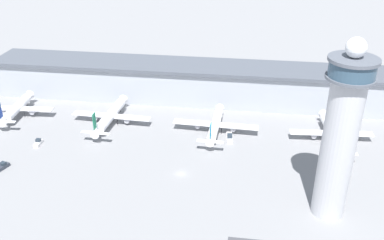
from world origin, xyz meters
name	(u,v)px	position (x,y,z in m)	size (l,w,h in m)	color
ground_plane	(181,174)	(0.00, 0.00, 0.00)	(1000.00, 1000.00, 0.00)	gray
terminal_building	(203,83)	(0.00, 70.00, 9.88)	(221.42, 25.00, 19.55)	#A3A8B2
control_tower	(340,134)	(52.71, -15.09, 30.04)	(14.63, 14.63, 60.83)	#BCBCC1
airplane_gate_alpha	(17,108)	(-87.08, 37.62, 4.67)	(34.82, 32.81, 14.25)	white
airplane_gate_bravo	(110,115)	(-39.69, 36.55, 4.47)	(37.90, 38.27, 14.18)	white
airplane_gate_charlie	(215,124)	(9.98, 34.58, 4.53)	(38.91, 35.04, 13.23)	white
airplane_gate_delta	(332,133)	(61.11, 34.42, 4.11)	(36.27, 38.44, 13.21)	white
service_truck_fuel	(229,138)	(16.80, 29.31, 1.07)	(3.31, 8.65, 3.08)	black
service_truck_baggage	(38,143)	(-64.93, 13.17, 0.95)	(2.48, 5.67, 2.73)	black
service_truck_water	(3,166)	(-70.58, -6.01, 0.88)	(3.97, 6.08, 2.56)	black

